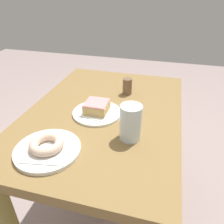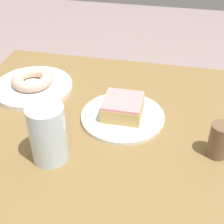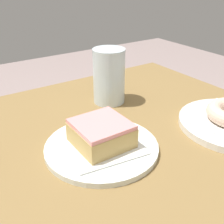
{
  "view_description": "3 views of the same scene",
  "coord_description": "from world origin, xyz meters",
  "px_view_note": "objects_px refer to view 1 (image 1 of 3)",
  "views": [
    {
      "loc": [
        -0.78,
        -0.24,
        1.21
      ],
      "look_at": [
        -0.07,
        -0.06,
        0.77
      ],
      "focal_mm": 35.4,
      "sensor_mm": 36.0,
      "label": 1
    },
    {
      "loc": [
        0.07,
        -0.62,
        1.23
      ],
      "look_at": [
        -0.06,
        0.01,
        0.74
      ],
      "focal_mm": 53.45,
      "sensor_mm": 36.0,
      "label": 2
    },
    {
      "loc": [
        0.19,
        0.38,
        1.02
      ],
      "look_at": [
        -0.1,
        -0.04,
        0.75
      ],
      "focal_mm": 44.64,
      "sensor_mm": 36.0,
      "label": 3
    }
  ],
  "objects_px": {
    "plate_sugar_ring": "(48,150)",
    "water_glass": "(131,123)",
    "sugar_jar": "(127,86)",
    "donut_sugar_ring": "(47,144)",
    "plate_glazed_square": "(97,113)",
    "donut_glazed_square": "(97,107)"
  },
  "relations": [
    {
      "from": "donut_glazed_square",
      "to": "donut_sugar_ring",
      "type": "bearing_deg",
      "value": 163.03
    },
    {
      "from": "water_glass",
      "to": "donut_glazed_square",
      "type": "bearing_deg",
      "value": 52.75
    },
    {
      "from": "donut_glazed_square",
      "to": "water_glass",
      "type": "bearing_deg",
      "value": -127.25
    },
    {
      "from": "plate_sugar_ring",
      "to": "donut_sugar_ring",
      "type": "relative_size",
      "value": 1.94
    },
    {
      "from": "plate_glazed_square",
      "to": "water_glass",
      "type": "xyz_separation_m",
      "value": [
        -0.13,
        -0.17,
        0.06
      ]
    },
    {
      "from": "donut_sugar_ring",
      "to": "donut_glazed_square",
      "type": "relative_size",
      "value": 1.2
    },
    {
      "from": "plate_glazed_square",
      "to": "donut_glazed_square",
      "type": "bearing_deg",
      "value": -90.0
    },
    {
      "from": "plate_sugar_ring",
      "to": "water_glass",
      "type": "bearing_deg",
      "value": -59.98
    },
    {
      "from": "water_glass",
      "to": "donut_sugar_ring",
      "type": "bearing_deg",
      "value": 120.02
    },
    {
      "from": "plate_sugar_ring",
      "to": "donut_glazed_square",
      "type": "height_order",
      "value": "donut_glazed_square"
    },
    {
      "from": "plate_sugar_ring",
      "to": "water_glass",
      "type": "xyz_separation_m",
      "value": [
        0.14,
        -0.25,
        0.06
      ]
    },
    {
      "from": "donut_sugar_ring",
      "to": "sugar_jar",
      "type": "relative_size",
      "value": 1.41
    },
    {
      "from": "donut_sugar_ring",
      "to": "donut_glazed_square",
      "type": "height_order",
      "value": "donut_glazed_square"
    },
    {
      "from": "water_glass",
      "to": "plate_sugar_ring",
      "type": "bearing_deg",
      "value": 120.02
    },
    {
      "from": "sugar_jar",
      "to": "donut_sugar_ring",
      "type": "bearing_deg",
      "value": 161.29
    },
    {
      "from": "plate_sugar_ring",
      "to": "water_glass",
      "type": "height_order",
      "value": "water_glass"
    },
    {
      "from": "plate_glazed_square",
      "to": "plate_sugar_ring",
      "type": "bearing_deg",
      "value": 163.03
    },
    {
      "from": "donut_sugar_ring",
      "to": "plate_sugar_ring",
      "type": "bearing_deg",
      "value": 0.0
    },
    {
      "from": "donut_sugar_ring",
      "to": "water_glass",
      "type": "bearing_deg",
      "value": -59.98
    },
    {
      "from": "donut_sugar_ring",
      "to": "water_glass",
      "type": "relative_size",
      "value": 0.86
    },
    {
      "from": "water_glass",
      "to": "sugar_jar",
      "type": "distance_m",
      "value": 0.36
    },
    {
      "from": "plate_sugar_ring",
      "to": "sugar_jar",
      "type": "relative_size",
      "value": 2.75
    }
  ]
}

